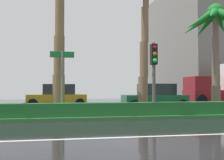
# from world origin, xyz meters

# --- Properties ---
(ground_plane) EXTENTS (90.00, 42.00, 0.10)m
(ground_plane) POSITION_xyz_m (0.00, 9.00, -0.05)
(ground_plane) COLOR black
(near_lane_divider_stripe) EXTENTS (81.00, 0.14, 0.01)m
(near_lane_divider_stripe) POSITION_xyz_m (0.00, 2.00, 0.00)
(near_lane_divider_stripe) COLOR white
(near_lane_divider_stripe) RESTS_ON ground_plane
(median_strip) EXTENTS (85.50, 4.00, 0.15)m
(median_strip) POSITION_xyz_m (0.00, 8.00, 0.07)
(median_strip) COLOR #2D6B33
(median_strip) RESTS_ON ground_plane
(median_hedge) EXTENTS (76.50, 0.70, 0.60)m
(median_hedge) POSITION_xyz_m (0.00, 6.60, 0.45)
(median_hedge) COLOR #1E6028
(median_hedge) RESTS_ON median_strip
(palm_tree_centre_right) EXTENTS (4.03, 4.02, 6.10)m
(palm_tree_centre_right) POSITION_xyz_m (6.89, 8.26, 4.95)
(palm_tree_centre_right) COLOR brown
(palm_tree_centre_right) RESTS_ON median_strip
(traffic_signal_median_right) EXTENTS (0.28, 0.43, 3.40)m
(traffic_signal_median_right) POSITION_xyz_m (2.52, 6.37, 2.49)
(traffic_signal_median_right) COLOR #4C4C47
(traffic_signal_median_right) RESTS_ON median_strip
(street_name_sign) EXTENTS (1.10, 0.08, 3.00)m
(street_name_sign) POSITION_xyz_m (-1.71, 6.97, 2.08)
(street_name_sign) COLOR slate
(street_name_sign) RESTS_ON median_strip
(car_in_traffic_second) EXTENTS (4.30, 2.02, 1.72)m
(car_in_traffic_second) POSITION_xyz_m (-2.05, 14.88, 0.83)
(car_in_traffic_second) COLOR #B28C1E
(car_in_traffic_second) RESTS_ON ground_plane
(car_in_traffic_third) EXTENTS (4.30, 2.02, 1.72)m
(car_in_traffic_third) POSITION_xyz_m (4.52, 11.92, 0.83)
(car_in_traffic_third) COLOR #195133
(car_in_traffic_third) RESTS_ON ground_plane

